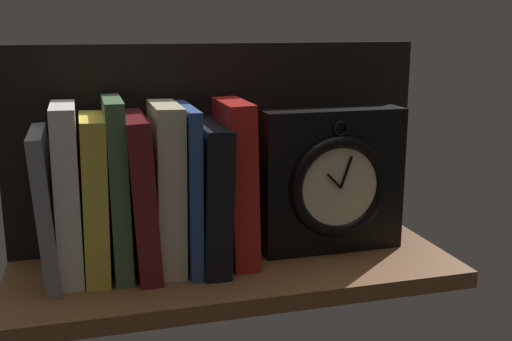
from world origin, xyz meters
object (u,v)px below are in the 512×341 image
object	(u,v)px
book_maroon_dawkins	(140,194)
book_green_romantic	(117,187)
book_yellow_seinlanguage	(94,197)
book_cream_twain	(167,187)
book_blue_modern	(188,187)
book_white_catcher	(67,193)
framed_clock	(333,182)
book_black_skeptic	(209,194)
book_red_requiem	(236,182)
book_gray_chess	(46,206)

from	to	relation	value
book_maroon_dawkins	book_green_romantic	bearing A→B (deg)	180.00
book_yellow_seinlanguage	book_cream_twain	size ratio (longest dim) A/B	0.94
book_yellow_seinlanguage	book_blue_modern	size ratio (longest dim) A/B	0.96
book_white_catcher	book_yellow_seinlanguage	xyz separation A→B (cm)	(3.60, -0.00, -0.87)
framed_clock	book_black_skeptic	bearing A→B (deg)	179.48
book_blue_modern	book_maroon_dawkins	bearing A→B (deg)	180.00
book_green_romantic	book_blue_modern	size ratio (longest dim) A/B	1.06
book_red_requiem	book_black_skeptic	bearing A→B (deg)	180.00
book_white_catcher	framed_clock	xyz separation A→B (cm)	(39.87, -0.18, -1.11)
book_red_requiem	framed_clock	xyz separation A→B (cm)	(15.70, -0.18, -0.96)
book_maroon_dawkins	framed_clock	size ratio (longest dim) A/B	1.01
book_red_requiem	book_green_romantic	bearing A→B (deg)	180.00
book_gray_chess	book_black_skeptic	bearing A→B (deg)	0.00
book_black_skeptic	framed_clock	distance (cm)	19.84
book_maroon_dawkins	book_black_skeptic	bearing A→B (deg)	0.00
book_yellow_seinlanguage	book_black_skeptic	bearing A→B (deg)	0.00
book_cream_twain	book_blue_modern	bearing A→B (deg)	0.00
book_green_romantic	framed_clock	distance (cm)	33.07
book_yellow_seinlanguage	book_green_romantic	size ratio (longest dim) A/B	0.91
book_gray_chess	book_cream_twain	bearing A→B (deg)	0.00
book_cream_twain	framed_clock	distance (cm)	26.07
book_white_catcher	book_blue_modern	size ratio (longest dim) A/B	1.03
framed_clock	book_maroon_dawkins	bearing A→B (deg)	179.65
book_gray_chess	book_maroon_dawkins	xyz separation A→B (cm)	(12.91, 0.00, 0.77)
book_gray_chess	book_green_romantic	size ratio (longest dim) A/B	0.84
book_gray_chess	book_black_skeptic	distance (cm)	22.97
book_black_skeptic	book_green_romantic	bearing A→B (deg)	180.00
book_black_skeptic	book_red_requiem	size ratio (longest dim) A/B	0.87
book_gray_chess	book_green_romantic	xyz separation A→B (cm)	(9.76, 0.00, 2.01)
book_yellow_seinlanguage	book_green_romantic	xyz separation A→B (cm)	(3.23, 0.00, 1.18)
framed_clock	book_red_requiem	bearing A→B (deg)	179.34
book_gray_chess	book_yellow_seinlanguage	size ratio (longest dim) A/B	0.93
book_maroon_dawkins	framed_clock	xyz separation A→B (cm)	(29.89, -0.18, -0.17)
book_cream_twain	book_black_skeptic	xyz separation A→B (cm)	(6.22, 0.00, -1.52)
book_black_skeptic	framed_clock	size ratio (longest dim) A/B	0.94
book_green_romantic	framed_clock	world-z (taller)	book_green_romantic
framed_clock	book_cream_twain	bearing A→B (deg)	179.60
book_yellow_seinlanguage	book_maroon_dawkins	bearing A→B (deg)	0.00
book_yellow_seinlanguage	book_black_skeptic	size ratio (longest dim) A/B	1.08
book_green_romantic	book_red_requiem	xyz separation A→B (cm)	(17.34, 0.00, -0.45)
book_white_catcher	book_blue_modern	distance (cm)	16.95
book_yellow_seinlanguage	book_maroon_dawkins	world-z (taller)	same
book_gray_chess	framed_clock	distance (cm)	42.81
book_blue_modern	book_red_requiem	distance (cm)	7.23
book_black_skeptic	book_maroon_dawkins	bearing A→B (deg)	180.00
book_green_romantic	book_red_requiem	world-z (taller)	book_green_romantic
book_white_catcher	book_yellow_seinlanguage	world-z (taller)	book_white_catcher
book_red_requiem	book_blue_modern	bearing A→B (deg)	180.00
book_green_romantic	book_maroon_dawkins	size ratio (longest dim) A/B	1.11
book_white_catcher	book_blue_modern	world-z (taller)	book_white_catcher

